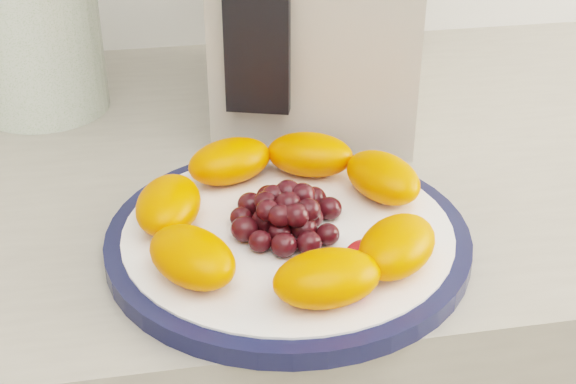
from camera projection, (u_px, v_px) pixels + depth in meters
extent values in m
cylinder|color=#101433|center=(288.00, 239.00, 0.63)|extent=(0.28, 0.28, 0.01)
cylinder|color=white|center=(288.00, 238.00, 0.63)|extent=(0.26, 0.26, 0.02)
cylinder|color=#2F6211|center=(36.00, 37.00, 0.82)|extent=(0.17, 0.17, 0.16)
ellipsoid|color=#FF5200|center=(383.00, 177.00, 0.66)|extent=(0.07, 0.09, 0.04)
ellipsoid|color=#FF5200|center=(310.00, 154.00, 0.69)|extent=(0.09, 0.07, 0.04)
ellipsoid|color=#FF5200|center=(230.00, 161.00, 0.68)|extent=(0.09, 0.07, 0.04)
ellipsoid|color=#FF5200|center=(168.00, 205.00, 0.62)|extent=(0.07, 0.08, 0.04)
ellipsoid|color=#FF5200|center=(192.00, 257.00, 0.56)|extent=(0.08, 0.09, 0.04)
ellipsoid|color=#FF5200|center=(327.00, 278.00, 0.54)|extent=(0.08, 0.06, 0.04)
ellipsoid|color=#FF5200|center=(397.00, 246.00, 0.57)|extent=(0.09, 0.09, 0.04)
ellipsoid|color=black|center=(288.00, 218.00, 0.62)|extent=(0.02, 0.02, 0.02)
ellipsoid|color=black|center=(312.00, 217.00, 0.62)|extent=(0.02, 0.02, 0.02)
ellipsoid|color=black|center=(296.00, 207.00, 0.63)|extent=(0.02, 0.02, 0.02)
ellipsoid|color=black|center=(273.00, 208.00, 0.63)|extent=(0.02, 0.02, 0.02)
ellipsoid|color=black|center=(264.00, 221.00, 0.61)|extent=(0.02, 0.02, 0.02)
ellipsoid|color=black|center=(280.00, 232.00, 0.60)|extent=(0.02, 0.02, 0.02)
ellipsoid|color=black|center=(304.00, 228.00, 0.60)|extent=(0.02, 0.02, 0.02)
ellipsoid|color=black|center=(330.00, 208.00, 0.63)|extent=(0.02, 0.02, 0.02)
ellipsoid|color=black|center=(314.00, 199.00, 0.64)|extent=(0.02, 0.02, 0.02)
ellipsoid|color=black|center=(292.00, 196.00, 0.65)|extent=(0.02, 0.02, 0.02)
ellipsoid|color=black|center=(269.00, 197.00, 0.64)|extent=(0.02, 0.02, 0.02)
ellipsoid|color=black|center=(250.00, 204.00, 0.63)|extent=(0.02, 0.02, 0.02)
ellipsoid|color=black|center=(241.00, 218.00, 0.62)|extent=(0.02, 0.02, 0.02)
ellipsoid|color=black|center=(245.00, 229.00, 0.60)|extent=(0.02, 0.02, 0.02)
ellipsoid|color=black|center=(260.00, 241.00, 0.59)|extent=(0.02, 0.02, 0.02)
ellipsoid|color=black|center=(284.00, 245.00, 0.59)|extent=(0.02, 0.02, 0.02)
ellipsoid|color=black|center=(309.00, 243.00, 0.59)|extent=(0.02, 0.02, 0.02)
ellipsoid|color=black|center=(328.00, 234.00, 0.60)|extent=(0.02, 0.02, 0.02)
ellipsoid|color=black|center=(288.00, 204.00, 0.61)|extent=(0.02, 0.02, 0.02)
ellipsoid|color=black|center=(302.00, 195.00, 0.62)|extent=(0.02, 0.02, 0.02)
ellipsoid|color=black|center=(288.00, 192.00, 0.62)|extent=(0.02, 0.02, 0.02)
ellipsoid|color=black|center=(273.00, 195.00, 0.62)|extent=(0.02, 0.02, 0.02)
ellipsoid|color=black|center=(265.00, 202.00, 0.61)|extent=(0.02, 0.02, 0.02)
ellipsoid|color=black|center=(268.00, 210.00, 0.60)|extent=(0.02, 0.02, 0.02)
ellipsoid|color=black|center=(280.00, 216.00, 0.60)|extent=(0.02, 0.02, 0.02)
ellipsoid|color=black|center=(296.00, 215.00, 0.60)|extent=(0.02, 0.02, 0.02)
ellipsoid|color=black|center=(308.00, 210.00, 0.60)|extent=(0.02, 0.02, 0.02)
ellipsoid|color=red|center=(326.00, 266.00, 0.56)|extent=(0.03, 0.03, 0.02)
ellipsoid|color=red|center=(363.00, 256.00, 0.57)|extent=(0.04, 0.04, 0.02)
ellipsoid|color=red|center=(352.00, 284.00, 0.54)|extent=(0.04, 0.04, 0.02)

